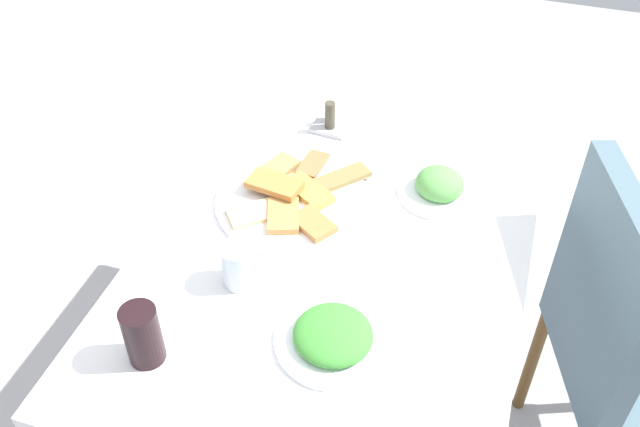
{
  "coord_description": "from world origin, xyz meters",
  "views": [
    {
      "loc": [
        1.04,
        0.29,
        1.77
      ],
      "look_at": [
        -0.03,
        -0.05,
        0.77
      ],
      "focal_mm": 39.34,
      "sensor_mm": 36.0,
      "label": 1
    }
  ],
  "objects_px": {
    "dining_table": "(338,265)",
    "drinking_glass": "(239,265)",
    "soda_can": "(143,335)",
    "condiment_caddy": "(332,120)",
    "dining_chair": "(632,341)",
    "pide_platter": "(293,199)",
    "salad_plate_greens": "(334,337)",
    "salad_plate_rice": "(439,186)"
  },
  "relations": [
    {
      "from": "dining_table",
      "to": "drinking_glass",
      "type": "height_order",
      "value": "drinking_glass"
    },
    {
      "from": "soda_can",
      "to": "condiment_caddy",
      "type": "xyz_separation_m",
      "value": [
        -0.79,
        0.1,
        -0.04
      ]
    },
    {
      "from": "dining_chair",
      "to": "condiment_caddy",
      "type": "bearing_deg",
      "value": -110.8
    },
    {
      "from": "dining_table",
      "to": "soda_can",
      "type": "relative_size",
      "value": 9.57
    },
    {
      "from": "pide_platter",
      "to": "dining_chair",
      "type": "bearing_deg",
      "value": 90.56
    },
    {
      "from": "salad_plate_greens",
      "to": "salad_plate_rice",
      "type": "height_order",
      "value": "salad_plate_rice"
    },
    {
      "from": "dining_table",
      "to": "salad_plate_greens",
      "type": "height_order",
      "value": "salad_plate_greens"
    },
    {
      "from": "dining_chair",
      "to": "salad_plate_rice",
      "type": "relative_size",
      "value": 4.9
    },
    {
      "from": "salad_plate_greens",
      "to": "salad_plate_rice",
      "type": "relative_size",
      "value": 1.13
    },
    {
      "from": "soda_can",
      "to": "pide_platter",
      "type": "bearing_deg",
      "value": 167.4
    },
    {
      "from": "pide_platter",
      "to": "dining_table",
      "type": "bearing_deg",
      "value": 58.5
    },
    {
      "from": "dining_chair",
      "to": "pide_platter",
      "type": "distance_m",
      "value": 0.81
    },
    {
      "from": "dining_chair",
      "to": "salad_plate_rice",
      "type": "height_order",
      "value": "dining_chair"
    },
    {
      "from": "salad_plate_greens",
      "to": "salad_plate_rice",
      "type": "bearing_deg",
      "value": 167.77
    },
    {
      "from": "salad_plate_greens",
      "to": "salad_plate_rice",
      "type": "distance_m",
      "value": 0.49
    },
    {
      "from": "dining_chair",
      "to": "soda_can",
      "type": "bearing_deg",
      "value": -61.25
    },
    {
      "from": "dining_table",
      "to": "condiment_caddy",
      "type": "distance_m",
      "value": 0.42
    },
    {
      "from": "salad_plate_greens",
      "to": "soda_can",
      "type": "distance_m",
      "value": 0.34
    },
    {
      "from": "dining_table",
      "to": "pide_platter",
      "type": "bearing_deg",
      "value": -121.5
    },
    {
      "from": "salad_plate_rice",
      "to": "dining_chair",
      "type": "bearing_deg",
      "value": 75.57
    },
    {
      "from": "salad_plate_rice",
      "to": "drinking_glass",
      "type": "bearing_deg",
      "value": -39.73
    },
    {
      "from": "dining_table",
      "to": "soda_can",
      "type": "distance_m",
      "value": 0.49
    },
    {
      "from": "pide_platter",
      "to": "condiment_caddy",
      "type": "height_order",
      "value": "condiment_caddy"
    },
    {
      "from": "dining_chair",
      "to": "drinking_glass",
      "type": "xyz_separation_m",
      "value": [
        0.27,
        -0.8,
        0.25
      ]
    },
    {
      "from": "drinking_glass",
      "to": "soda_can",
      "type": "bearing_deg",
      "value": -21.79
    },
    {
      "from": "dining_table",
      "to": "dining_chair",
      "type": "height_order",
      "value": "dining_chair"
    },
    {
      "from": "dining_chair",
      "to": "pide_platter",
      "type": "height_order",
      "value": "dining_chair"
    },
    {
      "from": "condiment_caddy",
      "to": "salad_plate_rice",
      "type": "bearing_deg",
      "value": 60.38
    },
    {
      "from": "dining_chair",
      "to": "pide_platter",
      "type": "xyz_separation_m",
      "value": [
        0.01,
        -0.78,
        0.21
      ]
    },
    {
      "from": "pide_platter",
      "to": "drinking_glass",
      "type": "xyz_separation_m",
      "value": [
        0.26,
        -0.02,
        0.04
      ]
    },
    {
      "from": "pide_platter",
      "to": "condiment_caddy",
      "type": "relative_size",
      "value": 3.67
    },
    {
      "from": "soda_can",
      "to": "dining_table",
      "type": "bearing_deg",
      "value": 149.24
    },
    {
      "from": "salad_plate_rice",
      "to": "drinking_glass",
      "type": "height_order",
      "value": "drinking_glass"
    },
    {
      "from": "salad_plate_rice",
      "to": "condiment_caddy",
      "type": "distance_m",
      "value": 0.36
    },
    {
      "from": "dining_table",
      "to": "condiment_caddy",
      "type": "xyz_separation_m",
      "value": [
        -0.39,
        -0.14,
        0.11
      ]
    },
    {
      "from": "pide_platter",
      "to": "soda_can",
      "type": "height_order",
      "value": "soda_can"
    },
    {
      "from": "dining_table",
      "to": "salad_plate_rice",
      "type": "bearing_deg",
      "value": 140.4
    },
    {
      "from": "condiment_caddy",
      "to": "drinking_glass",
      "type": "bearing_deg",
      "value": -1.48
    },
    {
      "from": "salad_plate_greens",
      "to": "soda_can",
      "type": "height_order",
      "value": "soda_can"
    },
    {
      "from": "salad_plate_greens",
      "to": "condiment_caddy",
      "type": "distance_m",
      "value": 0.69
    },
    {
      "from": "dining_chair",
      "to": "pide_platter",
      "type": "relative_size",
      "value": 2.64
    },
    {
      "from": "dining_table",
      "to": "salad_plate_rice",
      "type": "distance_m",
      "value": 0.29
    }
  ]
}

